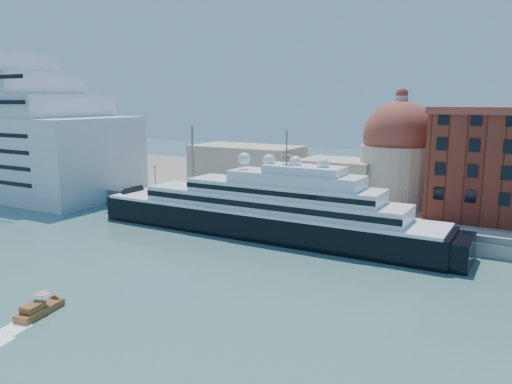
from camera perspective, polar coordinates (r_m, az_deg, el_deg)
The scene contains 9 objects.
ground at distance 84.02m, azimuth -9.66°, elevation -8.12°, with size 400.00×400.00×0.00m, color #38615E.
quay at distance 110.95m, azimuth 1.50°, elevation -2.70°, with size 180.00×10.00×2.50m, color gray.
land at distance 147.68m, azimuth 9.06°, elevation 0.40°, with size 260.00×72.00×2.00m, color slate.
quay_fence at distance 106.69m, azimuth 0.36°, elevation -2.22°, with size 180.00×0.10×1.20m, color slate.
superyacht at distance 100.09m, azimuth -0.59°, elevation -2.41°, with size 82.00×11.37×24.51m.
service_barge at distance 139.87m, azimuth -22.80°, elevation -0.98°, with size 11.14×3.78×2.50m.
water_taxi at distance 69.86m, azimuth -23.58°, elevation -12.15°, with size 3.47×6.96×3.16m.
church at distance 127.98m, azimuth 9.11°, elevation 3.34°, with size 66.00×18.00×25.50m.
lamp_posts at distance 114.34m, azimuth -4.49°, elevation 2.05°, with size 120.80×2.40×18.00m.
Camera 1 is at (51.03, -61.19, 26.66)m, focal length 35.00 mm.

